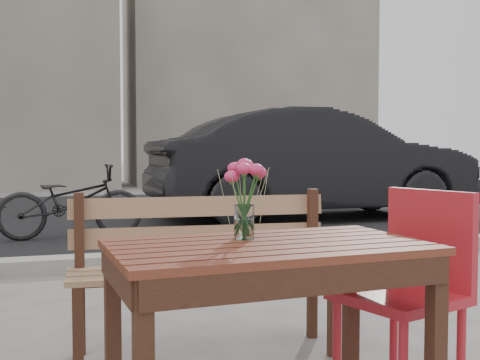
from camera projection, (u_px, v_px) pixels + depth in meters
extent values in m
cube|color=black|center=(94.00, 216.00, 8.83)|extent=(30.00, 8.00, 0.00)
cube|color=#9B9892|center=(124.00, 261.00, 5.02)|extent=(30.00, 0.25, 0.12)
cube|color=slate|center=(248.00, 81.00, 17.79)|extent=(7.00, 3.00, 6.00)
cube|color=#602E19|center=(269.00, 247.00, 2.09)|extent=(1.12, 0.70, 0.03)
cube|color=black|center=(436.00, 349.00, 2.03)|extent=(0.06, 0.06, 0.64)
cube|color=black|center=(113.00, 335.00, 2.18)|extent=(0.06, 0.06, 0.64)
cube|color=black|center=(351.00, 309.00, 2.54)|extent=(0.06, 0.06, 0.64)
cube|color=#9B6F50|center=(206.00, 271.00, 2.88)|extent=(1.32, 0.45, 0.03)
cube|color=#9B6F50|center=(200.00, 221.00, 3.06)|extent=(1.30, 0.13, 0.35)
cube|color=black|center=(78.00, 329.00, 2.61)|extent=(0.05, 0.05, 0.43)
cube|color=black|center=(334.00, 313.00, 2.88)|extent=(0.05, 0.05, 0.43)
cube|color=black|center=(80.00, 274.00, 2.89)|extent=(0.05, 0.05, 0.79)
cube|color=black|center=(313.00, 264.00, 3.16)|extent=(0.05, 0.05, 0.79)
cube|color=red|center=(399.00, 297.00, 2.34)|extent=(0.51, 0.51, 0.04)
cube|color=red|center=(430.00, 238.00, 2.43)|extent=(0.16, 0.40, 0.39)
cylinder|color=red|center=(337.00, 349.00, 2.39)|extent=(0.04, 0.04, 0.40)
cylinder|color=red|center=(394.00, 334.00, 2.58)|extent=(0.04, 0.04, 0.40)
cylinder|color=red|center=(461.00, 356.00, 2.31)|extent=(0.04, 0.04, 0.40)
cylinder|color=white|center=(244.00, 222.00, 2.18)|extent=(0.07, 0.07, 0.12)
cylinder|color=#2E6E2B|center=(244.00, 205.00, 2.18)|extent=(0.04, 0.04, 0.25)
imported|color=black|center=(313.00, 165.00, 8.56)|extent=(4.67, 1.68, 1.53)
imported|color=black|center=(71.00, 201.00, 6.66)|extent=(1.60, 0.62, 0.83)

